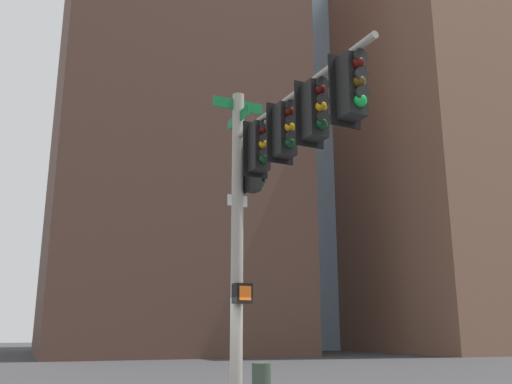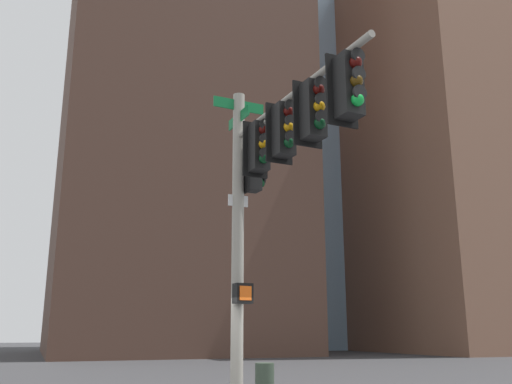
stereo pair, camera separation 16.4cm
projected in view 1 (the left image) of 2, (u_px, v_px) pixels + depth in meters
The scene contains 5 objects.
signal_pole_assembly at pixel (269, 175), 10.73m from camera, with size 5.36×1.24×6.99m.
litter_bin at pixel (261, 380), 16.24m from camera, with size 0.56×0.56×0.95m, color #384738.
building_brick_nearside at pixel (167, 88), 55.85m from camera, with size 24.48×20.25×51.35m, color #4C3328.
building_brick_midblock at pixel (435, 144), 57.04m from camera, with size 18.39×14.38×41.21m, color #845B47.
building_glass_tower at pixel (300, 46), 77.49m from camera, with size 22.65×33.01×81.11m, color #7A99B2.
Camera 1 is at (-10.55, 3.81, 1.83)m, focal length 39.00 mm.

